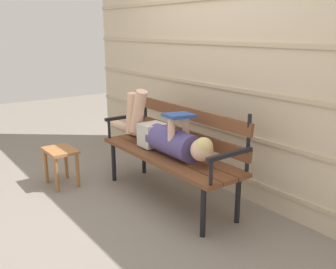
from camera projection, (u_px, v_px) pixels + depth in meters
name	position (u px, v px, depth m)	size (l,w,h in m)	color
ground_plane	(160.00, 201.00, 3.56)	(12.00, 12.00, 0.00)	gray
house_siding	(220.00, 65.00, 3.65)	(4.67, 0.08, 2.45)	beige
park_bench	(174.00, 147.00, 3.53)	(1.62, 0.50, 0.92)	brown
reclining_person	(164.00, 136.00, 3.51)	(1.72, 0.26, 0.56)	#514784
footstool	(61.00, 157.00, 3.87)	(0.38, 0.27, 0.39)	#9E6638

